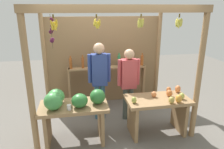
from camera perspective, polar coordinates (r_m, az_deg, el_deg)
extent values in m
plane|color=slate|center=(4.84, -0.41, -11.70)|extent=(12.00, 12.00, 0.00)
cylinder|color=#99754C|center=(3.48, -21.45, -3.12)|extent=(0.10, 0.10, 2.42)
cylinder|color=#99754C|center=(4.03, 22.51, -0.48)|extent=(0.10, 0.10, 2.42)
cylinder|color=#99754C|center=(5.28, -17.81, 4.10)|extent=(0.10, 0.10, 2.42)
cylinder|color=#99754C|center=(5.66, 12.34, 5.41)|extent=(0.10, 0.10, 2.42)
cube|color=#99754C|center=(3.28, 2.49, 17.43)|extent=(2.96, 0.12, 0.12)
cube|color=#99754C|center=(4.21, -20.89, 16.40)|extent=(0.12, 2.00, 0.12)
cube|color=#99754C|center=(4.68, 17.85, 16.71)|extent=(0.12, 2.00, 0.12)
cube|color=olive|center=(5.33, -2.24, 3.73)|extent=(2.86, 0.04, 2.18)
cylinder|color=brown|center=(3.36, -4.24, 15.53)|extent=(0.02, 0.02, 0.06)
ellipsoid|color=yellow|center=(3.37, -3.44, 13.73)|extent=(0.04, 0.08, 0.13)
ellipsoid|color=yellow|center=(3.39, -4.02, 13.28)|extent=(0.06, 0.05, 0.14)
ellipsoid|color=yellow|center=(3.38, -4.72, 13.89)|extent=(0.06, 0.08, 0.14)
ellipsoid|color=yellow|center=(3.35, -4.51, 13.58)|extent=(0.07, 0.08, 0.14)
ellipsoid|color=yellow|center=(3.34, -3.97, 13.24)|extent=(0.08, 0.06, 0.14)
cylinder|color=brown|center=(3.73, 17.83, 14.98)|extent=(0.02, 0.02, 0.06)
ellipsoid|color=#D1CC4C|center=(3.75, 18.26, 13.11)|extent=(0.04, 0.08, 0.14)
ellipsoid|color=#D1CC4C|center=(3.76, 17.75, 13.15)|extent=(0.05, 0.05, 0.14)
ellipsoid|color=#D1CC4C|center=(3.76, 17.49, 13.11)|extent=(0.06, 0.04, 0.14)
ellipsoid|color=#D1CC4C|center=(3.75, 17.18, 13.45)|extent=(0.06, 0.05, 0.15)
ellipsoid|color=#D1CC4C|center=(3.73, 17.07, 13.28)|extent=(0.06, 0.08, 0.15)
ellipsoid|color=#D1CC4C|center=(3.72, 17.41, 13.07)|extent=(0.05, 0.08, 0.14)
ellipsoid|color=#D1CC4C|center=(3.70, 17.53, 12.89)|extent=(0.06, 0.06, 0.15)
ellipsoid|color=#D1CC4C|center=(3.71, 17.98, 13.18)|extent=(0.08, 0.05, 0.14)
ellipsoid|color=#D1CC4C|center=(3.72, 18.27, 13.35)|extent=(0.07, 0.07, 0.15)
cylinder|color=brown|center=(3.32, -15.68, 14.93)|extent=(0.02, 0.02, 0.06)
ellipsoid|color=gold|center=(3.33, -14.82, 13.23)|extent=(0.04, 0.08, 0.15)
ellipsoid|color=gold|center=(3.36, -15.29, 12.62)|extent=(0.07, 0.05, 0.15)
ellipsoid|color=gold|center=(3.35, -15.76, 12.56)|extent=(0.07, 0.07, 0.15)
ellipsoid|color=gold|center=(3.31, -15.98, 12.81)|extent=(0.06, 0.06, 0.15)
ellipsoid|color=gold|center=(3.30, -15.30, 12.56)|extent=(0.08, 0.05, 0.15)
cylinder|color=brown|center=(3.51, 7.91, 15.50)|extent=(0.02, 0.02, 0.06)
ellipsoid|color=#D1CC4C|center=(3.53, 8.36, 13.79)|extent=(0.04, 0.06, 0.13)
ellipsoid|color=#D1CC4C|center=(3.55, 8.19, 13.39)|extent=(0.07, 0.08, 0.14)
ellipsoid|color=#D1CC4C|center=(3.53, 7.73, 13.50)|extent=(0.08, 0.04, 0.13)
ellipsoid|color=#D1CC4C|center=(3.53, 7.30, 13.49)|extent=(0.07, 0.06, 0.14)
ellipsoid|color=#D1CC4C|center=(3.50, 7.25, 13.38)|extent=(0.04, 0.08, 0.13)
ellipsoid|color=#D1CC4C|center=(3.47, 7.53, 13.90)|extent=(0.06, 0.06, 0.14)
ellipsoid|color=#D1CC4C|center=(3.48, 8.02, 13.76)|extent=(0.07, 0.04, 0.13)
ellipsoid|color=#D1CC4C|center=(3.50, 8.18, 13.55)|extent=(0.06, 0.06, 0.14)
cylinder|color=#4C422D|center=(3.58, -16.11, 11.10)|extent=(0.01, 0.01, 0.55)
sphere|color=#47142D|center=(3.56, -16.06, 14.23)|extent=(0.06, 0.06, 0.06)
sphere|color=#47142D|center=(3.54, -15.86, 13.33)|extent=(0.06, 0.06, 0.06)
sphere|color=#47142D|center=(3.57, -15.90, 12.60)|extent=(0.06, 0.06, 0.06)
sphere|color=#511938|center=(3.57, -15.99, 11.64)|extent=(0.06, 0.06, 0.06)
sphere|color=#47142D|center=(3.61, -16.26, 11.02)|extent=(0.07, 0.07, 0.07)
sphere|color=#511938|center=(3.61, -16.00, 8.80)|extent=(0.07, 0.07, 0.07)
sphere|color=#601E42|center=(3.61, -15.84, 9.15)|extent=(0.07, 0.07, 0.07)
cube|color=#99754C|center=(3.83, -10.37, -8.48)|extent=(1.20, 0.64, 0.06)
cube|color=#99754C|center=(4.04, -17.09, -13.48)|extent=(0.06, 0.58, 0.68)
cube|color=#99754C|center=(4.02, -3.04, -12.77)|extent=(0.06, 0.58, 0.68)
ellipsoid|color=#2D7533|center=(3.66, -8.77, -7.01)|extent=(0.29, 0.29, 0.24)
ellipsoid|color=#429347|center=(3.66, -15.65, -7.00)|extent=(0.43, 0.43, 0.30)
ellipsoid|color=#429347|center=(3.87, -14.93, -5.80)|extent=(0.36, 0.36, 0.27)
ellipsoid|color=#2D7533|center=(3.76, -3.93, -5.97)|extent=(0.34, 0.34, 0.27)
cylinder|color=white|center=(3.63, -11.58, -8.72)|extent=(0.07, 0.07, 0.09)
cube|color=#99754C|center=(4.11, 12.27, -6.69)|extent=(1.20, 0.64, 0.06)
cube|color=#99754C|center=(4.13, 5.61, -11.95)|extent=(0.06, 0.58, 0.68)
cube|color=#99754C|center=(4.47, 17.77, -10.36)|extent=(0.06, 0.58, 0.68)
ellipsoid|color=#CC7038|center=(4.39, 15.12, -4.00)|extent=(0.11, 0.11, 0.12)
ellipsoid|color=#B79E47|center=(3.92, 15.82, -6.68)|extent=(0.12, 0.12, 0.13)
ellipsoid|color=#A8B24C|center=(4.16, 18.39, -5.56)|extent=(0.11, 0.11, 0.12)
ellipsoid|color=gold|center=(3.99, 17.66, -6.28)|extent=(0.15, 0.15, 0.15)
ellipsoid|color=#CC7038|center=(4.21, 15.30, -4.89)|extent=(0.13, 0.13, 0.13)
ellipsoid|color=#E07F47|center=(4.12, 11.30, -5.27)|extent=(0.13, 0.13, 0.11)
ellipsoid|color=#A8B24C|center=(3.80, 6.01, -6.90)|extent=(0.13, 0.13, 0.12)
ellipsoid|color=#E07F47|center=(4.44, 17.43, -3.77)|extent=(0.12, 0.12, 0.15)
cube|color=#99754C|center=(5.22, -11.44, -3.73)|extent=(0.05, 0.20, 1.00)
cube|color=#99754C|center=(5.48, 8.37, -2.49)|extent=(0.05, 0.20, 1.00)
cube|color=#99754C|center=(5.12, -1.31, 1.88)|extent=(1.86, 0.22, 0.04)
cylinder|color=#994C1E|center=(5.03, -11.15, 2.94)|extent=(0.07, 0.07, 0.25)
cylinder|color=#994C1E|center=(4.99, -11.26, 4.64)|extent=(0.03, 0.03, 0.06)
cylinder|color=#994C1E|center=(5.03, -7.93, 3.14)|extent=(0.06, 0.06, 0.25)
cylinder|color=#994C1E|center=(4.99, -8.01, 4.88)|extent=(0.03, 0.03, 0.06)
cylinder|color=#994C1E|center=(5.05, -4.66, 3.14)|extent=(0.07, 0.07, 0.22)
cylinder|color=#994C1E|center=(5.02, -4.70, 4.70)|extent=(0.03, 0.03, 0.06)
cylinder|color=#338C4C|center=(5.08, -1.36, 3.43)|extent=(0.07, 0.07, 0.24)
cylinder|color=#338C4C|center=(5.05, -1.38, 5.11)|extent=(0.03, 0.03, 0.06)
cylinder|color=#338C4C|center=(5.13, 1.92, 3.71)|extent=(0.07, 0.07, 0.27)
cylinder|color=#338C4C|center=(5.09, 1.94, 5.51)|extent=(0.03, 0.03, 0.06)
cylinder|color=#D8B266|center=(5.20, 4.94, 3.82)|extent=(0.07, 0.07, 0.27)
cylinder|color=#D8B266|center=(5.16, 4.98, 5.58)|extent=(0.03, 0.03, 0.06)
cylinder|color=#994C1E|center=(5.29, 8.15, 3.83)|extent=(0.07, 0.07, 0.25)
cylinder|color=#994C1E|center=(5.25, 8.23, 5.45)|extent=(0.03, 0.03, 0.06)
cylinder|color=#335C7A|center=(4.66, -4.03, -7.43)|extent=(0.11, 0.11, 0.80)
cylinder|color=#335C7A|center=(4.67, -2.56, -7.33)|extent=(0.11, 0.11, 0.80)
cube|color=#2D428C|center=(4.41, -3.46, 1.30)|extent=(0.32, 0.19, 0.67)
cylinder|color=#2D428C|center=(4.38, -6.07, 1.58)|extent=(0.08, 0.08, 0.61)
cylinder|color=#2D428C|center=(4.42, -0.90, 1.85)|extent=(0.08, 0.08, 0.61)
sphere|color=tan|center=(4.30, -3.57, 7.07)|extent=(0.23, 0.23, 0.23)
cylinder|color=#424C45|center=(4.66, 3.65, -7.83)|extent=(0.11, 0.11, 0.74)
cylinder|color=#424C45|center=(4.69, 5.08, -7.71)|extent=(0.11, 0.11, 0.74)
cube|color=#BF474C|center=(4.43, 4.57, 0.21)|extent=(0.32, 0.19, 0.62)
cylinder|color=#BF474C|center=(4.37, 2.04, 0.45)|extent=(0.08, 0.08, 0.56)
cylinder|color=#BF474C|center=(4.47, 7.06, 0.72)|extent=(0.08, 0.08, 0.56)
sphere|color=tan|center=(4.32, 4.70, 5.50)|extent=(0.21, 0.21, 0.21)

